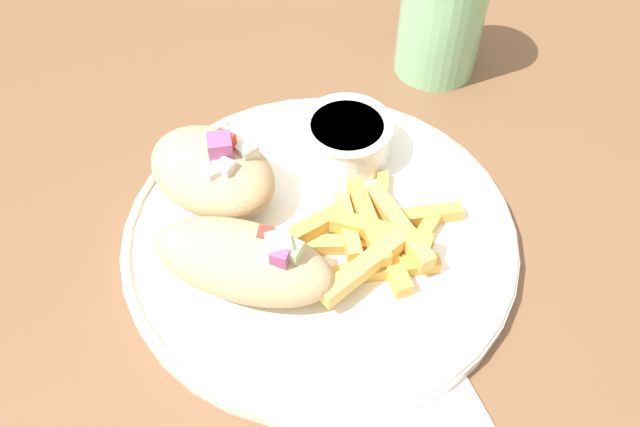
# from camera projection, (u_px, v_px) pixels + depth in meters

# --- Properties ---
(table) EXTENTS (1.59, 1.59, 0.78)m
(table) POSITION_uv_depth(u_px,v_px,m) (273.00, 258.00, 0.55)
(table) COLOR brown
(table) RESTS_ON ground_plane
(plate) EXTENTS (0.30, 0.30, 0.02)m
(plate) POSITION_uv_depth(u_px,v_px,m) (320.00, 233.00, 0.49)
(plate) COLOR white
(plate) RESTS_ON table
(pita_sandwich_near) EXTENTS (0.15, 0.12, 0.06)m
(pita_sandwich_near) POSITION_uv_depth(u_px,v_px,m) (244.00, 261.00, 0.43)
(pita_sandwich_near) COLOR tan
(pita_sandwich_near) RESTS_ON plate
(pita_sandwich_far) EXTENTS (0.13, 0.13, 0.07)m
(pita_sandwich_far) POSITION_uv_depth(u_px,v_px,m) (213.00, 171.00, 0.48)
(pita_sandwich_far) COLOR tan
(pita_sandwich_far) RESTS_ON plate
(fries_pile) EXTENTS (0.15, 0.12, 0.02)m
(fries_pile) POSITION_uv_depth(u_px,v_px,m) (377.00, 238.00, 0.46)
(fries_pile) COLOR gold
(fries_pile) RESTS_ON plate
(sauce_ramekin) EXTENTS (0.08, 0.08, 0.04)m
(sauce_ramekin) POSITION_uv_depth(u_px,v_px,m) (347.00, 137.00, 0.52)
(sauce_ramekin) COLOR white
(sauce_ramekin) RESTS_ON plate
(water_glass) EXTENTS (0.08, 0.08, 0.12)m
(water_glass) POSITION_uv_depth(u_px,v_px,m) (441.00, 19.00, 0.59)
(water_glass) COLOR #8CCC93
(water_glass) RESTS_ON table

